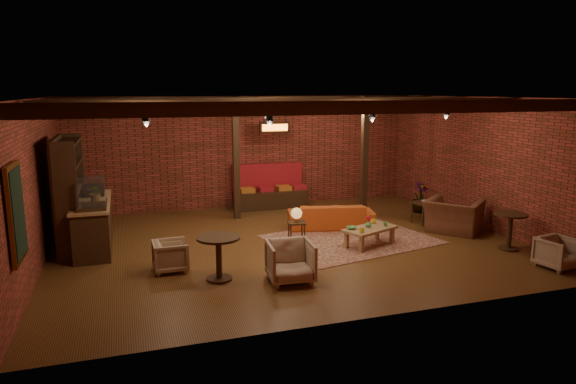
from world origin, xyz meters
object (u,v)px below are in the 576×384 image
object	(u,v)px
coffee_table	(369,230)
sofa	(331,216)
armchair_a	(171,254)
plant_tall	(422,168)
round_table_right	(510,226)
side_table_lamp	(297,216)
armchair_right	(454,210)
round_table_left	(219,251)
armchair_far	(558,251)
side_table_book	(424,203)
armchair_b	(290,260)

from	to	relation	value
coffee_table	sofa	bearing A→B (deg)	96.91
armchair_a	plant_tall	xyz separation A→B (m)	(7.06, 2.68, 0.94)
plant_tall	round_table_right	bearing A→B (deg)	-90.99
side_table_lamp	armchair_right	distance (m)	3.87
sofa	round_table_left	world-z (taller)	round_table_left
sofa	coffee_table	world-z (taller)	coffee_table
side_table_lamp	armchair_far	world-z (taller)	side_table_lamp
side_table_book	plant_tall	bearing A→B (deg)	61.70
side_table_book	round_table_right	world-z (taller)	round_table_right
coffee_table	armchair_a	world-z (taller)	coffee_table
coffee_table	side_table_lamp	bearing A→B (deg)	150.85
round_table_left	side_table_book	world-z (taller)	round_table_left
sofa	armchair_b	bearing A→B (deg)	69.61
side_table_lamp	round_table_left	world-z (taller)	round_table_left
round_table_right	armchair_far	bearing A→B (deg)	-87.13
armchair_a	coffee_table	bearing A→B (deg)	-87.64
armchair_a	side_table_book	bearing A→B (deg)	-77.29
armchair_b	armchair_far	bearing A→B (deg)	-5.22
sofa	round_table_left	bearing A→B (deg)	52.42
armchair_right	round_table_left	bearing A→B (deg)	64.56
sofa	armchair_far	bearing A→B (deg)	139.71
armchair_a	plant_tall	bearing A→B (deg)	-70.29
armchair_b	armchair_a	bearing A→B (deg)	153.48
armchair_right	plant_tall	size ratio (longest dim) A/B	0.48
side_table_lamp	armchair_a	distance (m)	3.06
side_table_lamp	round_table_right	xyz separation A→B (m)	(4.14, -1.93, -0.07)
coffee_table	round_table_left	distance (m)	3.63
armchair_a	armchair_b	size ratio (longest dim) A/B	0.80
armchair_a	armchair_right	xyz separation A→B (m)	(6.71, 0.66, 0.21)
side_table_book	sofa	bearing A→B (deg)	171.89
armchair_right	plant_tall	world-z (taller)	plant_tall
armchair_right	side_table_book	distance (m)	0.96
armchair_a	round_table_right	world-z (taller)	round_table_right
side_table_lamp	round_table_right	size ratio (longest dim) A/B	0.99
sofa	armchair_far	world-z (taller)	armchair_far
round_table_left	round_table_right	xyz separation A→B (m)	(6.22, -0.14, -0.02)
armchair_a	armchair_b	xyz separation A→B (m)	(1.98, -1.21, 0.08)
armchair_b	plant_tall	size ratio (longest dim) A/B	0.32
coffee_table	armchair_b	distance (m)	2.72
round_table_right	coffee_table	bearing A→B (deg)	157.27
side_table_lamp	armchair_a	world-z (taller)	side_table_lamp
sofa	round_table_left	distance (m)	4.24
armchair_b	side_table_lamp	bearing A→B (deg)	73.48
round_table_left	armchair_a	distance (m)	1.10
armchair_a	armchair_far	distance (m)	7.38
armchair_right	side_table_book	size ratio (longest dim) A/B	2.04
side_table_lamp	plant_tall	bearing A→B (deg)	21.32
armchair_right	side_table_book	bearing A→B (deg)	-24.34
coffee_table	armchair_a	bearing A→B (deg)	-176.58
armchair_b	round_table_right	xyz separation A→B (m)	(5.03, 0.32, 0.13)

